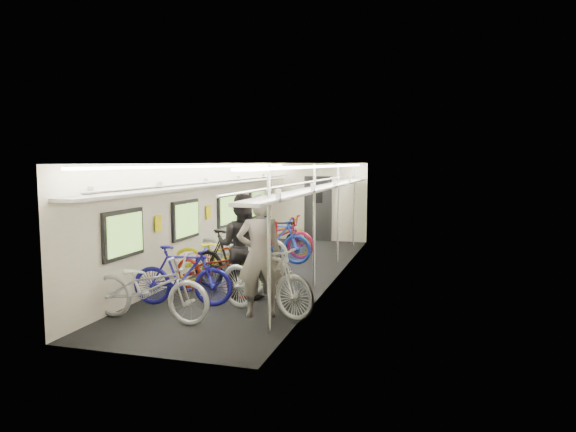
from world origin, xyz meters
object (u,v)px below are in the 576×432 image
Objects in this scene: passenger_near at (260,256)px; backpack at (269,233)px; bicycle_0 at (150,287)px; bicycle_1 at (183,276)px; passenger_mid at (242,246)px.

backpack is at bearing -119.87° from passenger_near.
backpack reaches higher than bicycle_0.
bicycle_0 is 0.91m from bicycle_1.
passenger_mid is at bearing -24.70° from bicycle_0.
passenger_near is at bearing 120.88° from passenger_mid.
bicycle_0 is 1.18× the size of bicycle_1.
passenger_mid reaches higher than bicycle_0.
bicycle_0 is 1.94m from passenger_mid.
bicycle_0 is at bearing 59.78° from passenger_mid.
bicycle_0 is 2.03m from backpack.
passenger_mid is at bearing 161.28° from backpack.
bicycle_1 is 0.92× the size of passenger_mid.
passenger_near reaches higher than backpack.
bicycle_0 is at bearing -123.11° from backpack.
backpack is (1.57, 1.04, 0.75)m from bicycle_0.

